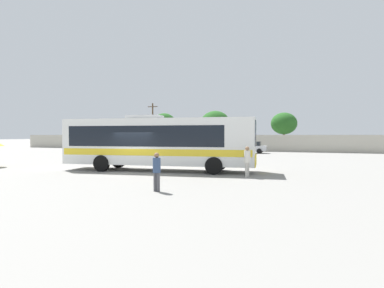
# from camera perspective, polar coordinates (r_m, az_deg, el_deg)

# --- Properties ---
(ground_plane) EXTENTS (300.00, 300.00, 0.00)m
(ground_plane) POSITION_cam_1_polar(r_m,az_deg,el_deg) (29.35, -0.16, -2.94)
(ground_plane) COLOR gray
(perimeter_wall) EXTENTS (80.00, 0.30, 2.36)m
(perimeter_wall) POSITION_cam_1_polar(r_m,az_deg,el_deg) (47.23, 7.90, 0.20)
(perimeter_wall) COLOR #B2AD9E
(perimeter_wall) RESTS_ON ground_plane
(coach_bus_white_yellow) EXTENTS (12.70, 4.19, 3.62)m
(coach_bus_white_yellow) POSITION_cam_1_polar(r_m,az_deg,el_deg) (20.86, -6.41, 0.51)
(coach_bus_white_yellow) COLOR white
(coach_bus_white_yellow) RESTS_ON ground_plane
(attendant_by_bus_door) EXTENTS (0.43, 0.43, 1.71)m
(attendant_by_bus_door) POSITION_cam_1_polar(r_m,az_deg,el_deg) (17.70, 9.88, -2.84)
(attendant_by_bus_door) COLOR #B7B2A8
(attendant_by_bus_door) RESTS_ON ground_plane
(passenger_waiting_on_apron) EXTENTS (0.37, 0.37, 1.61)m
(passenger_waiting_on_apron) POSITION_cam_1_polar(r_m,az_deg,el_deg) (13.20, -6.36, -4.58)
(passenger_waiting_on_apron) COLOR #4C4C51
(passenger_waiting_on_apron) RESTS_ON ground_plane
(parked_car_leftmost_black) EXTENTS (4.15, 2.15, 1.43)m
(parked_car_leftmost_black) POSITION_cam_1_polar(r_m,az_deg,el_deg) (45.68, -4.55, -0.36)
(parked_car_leftmost_black) COLOR black
(parked_car_leftmost_black) RESTS_ON ground_plane
(parked_car_second_black) EXTENTS (4.11, 2.03, 1.40)m
(parked_car_second_black) POSITION_cam_1_polar(r_m,az_deg,el_deg) (44.24, 2.61, -0.44)
(parked_car_second_black) COLOR black
(parked_car_second_black) RESTS_ON ground_plane
(parked_car_third_silver) EXTENTS (4.25, 2.13, 1.50)m
(parked_car_third_silver) POSITION_cam_1_polar(r_m,az_deg,el_deg) (41.73, 10.42, -0.53)
(parked_car_third_silver) COLOR #B7BABF
(parked_car_third_silver) RESTS_ON ground_plane
(utility_pole_near) EXTENTS (1.80, 0.26, 7.95)m
(utility_pole_near) POSITION_cam_1_polar(r_m,az_deg,el_deg) (56.53, -7.07, 3.44)
(utility_pole_near) COLOR #4C3823
(utility_pole_near) RESTS_ON ground_plane
(roadside_tree_left) EXTENTS (4.15, 4.15, 6.30)m
(roadside_tree_left) POSITION_cam_1_polar(r_m,az_deg,el_deg) (57.89, -5.01, 3.77)
(roadside_tree_left) COLOR brown
(roadside_tree_left) RESTS_ON ground_plane
(roadside_tree_midleft) EXTENTS (4.78, 4.78, 6.30)m
(roadside_tree_midleft) POSITION_cam_1_polar(r_m,az_deg,el_deg) (52.18, 4.20, 3.72)
(roadside_tree_midleft) COLOR brown
(roadside_tree_midleft) RESTS_ON ground_plane
(roadside_tree_midright) EXTENTS (3.93, 3.93, 5.79)m
(roadside_tree_midright) POSITION_cam_1_polar(r_m,az_deg,el_deg) (50.66, 16.19, 3.55)
(roadside_tree_midright) COLOR brown
(roadside_tree_midright) RESTS_ON ground_plane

